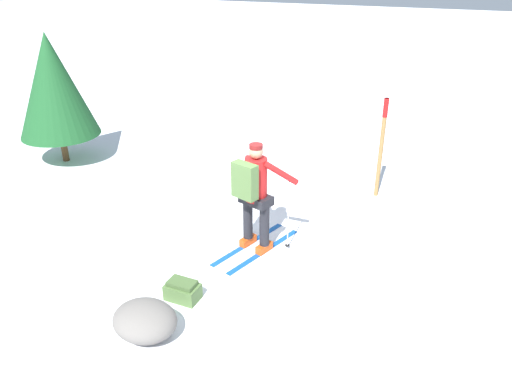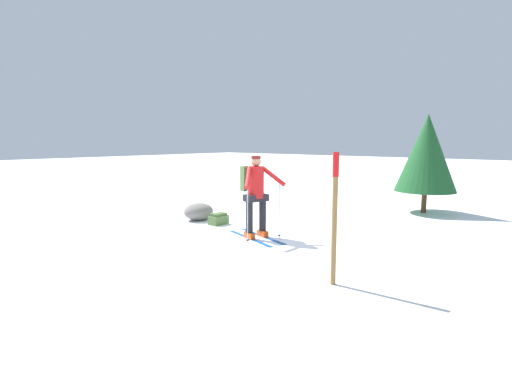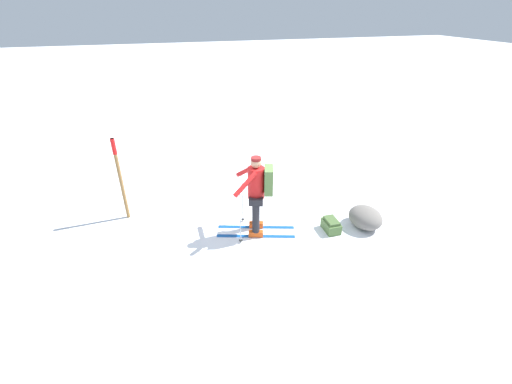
{
  "view_description": "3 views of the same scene",
  "coord_description": "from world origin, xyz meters",
  "px_view_note": "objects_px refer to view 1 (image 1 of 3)",
  "views": [
    {
      "loc": [
        2.7,
        -6.18,
        4.17
      ],
      "look_at": [
        0.12,
        -0.04,
        0.97
      ],
      "focal_mm": 35.0,
      "sensor_mm": 36.0,
      "label": 1
    },
    {
      "loc": [
        6.39,
        5.3,
        2.05
      ],
      "look_at": [
        0.12,
        -0.04,
        0.97
      ],
      "focal_mm": 28.0,
      "sensor_mm": 36.0,
      "label": 2
    },
    {
      "loc": [
        -5.59,
        1.66,
        4.29
      ],
      "look_at": [
        0.12,
        -0.04,
        0.97
      ],
      "focal_mm": 24.0,
      "sensor_mm": 36.0,
      "label": 3
    }
  ],
  "objects_px": {
    "dropped_backpack": "(183,291)",
    "pine_tree": "(53,85)",
    "skier": "(255,191)",
    "rock_boulder": "(145,320)",
    "trail_marker": "(382,141)"
  },
  "relations": [
    {
      "from": "trail_marker",
      "to": "rock_boulder",
      "type": "xyz_separation_m",
      "value": [
        -1.84,
        -4.95,
        -0.87
      ]
    },
    {
      "from": "dropped_backpack",
      "to": "pine_tree",
      "type": "distance_m",
      "value": 6.1
    },
    {
      "from": "rock_boulder",
      "to": "pine_tree",
      "type": "relative_size",
      "value": 0.29
    },
    {
      "from": "skier",
      "to": "trail_marker",
      "type": "relative_size",
      "value": 0.91
    },
    {
      "from": "skier",
      "to": "dropped_backpack",
      "type": "distance_m",
      "value": 1.79
    },
    {
      "from": "pine_tree",
      "to": "dropped_backpack",
      "type": "bearing_deg",
      "value": -33.79
    },
    {
      "from": "skier",
      "to": "rock_boulder",
      "type": "height_order",
      "value": "skier"
    },
    {
      "from": "dropped_backpack",
      "to": "rock_boulder",
      "type": "distance_m",
      "value": 0.79
    },
    {
      "from": "trail_marker",
      "to": "rock_boulder",
      "type": "bearing_deg",
      "value": -110.37
    },
    {
      "from": "skier",
      "to": "dropped_backpack",
      "type": "relative_size",
      "value": 3.82
    },
    {
      "from": "skier",
      "to": "pine_tree",
      "type": "distance_m",
      "value": 5.62
    },
    {
      "from": "dropped_backpack",
      "to": "pine_tree",
      "type": "height_order",
      "value": "pine_tree"
    },
    {
      "from": "skier",
      "to": "dropped_backpack",
      "type": "xyz_separation_m",
      "value": [
        -0.4,
        -1.52,
        -0.87
      ]
    },
    {
      "from": "trail_marker",
      "to": "pine_tree",
      "type": "height_order",
      "value": "pine_tree"
    },
    {
      "from": "skier",
      "to": "rock_boulder",
      "type": "bearing_deg",
      "value": -101.06
    }
  ]
}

